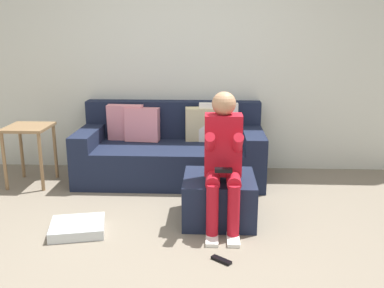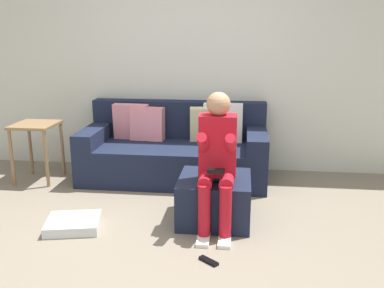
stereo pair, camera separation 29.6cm
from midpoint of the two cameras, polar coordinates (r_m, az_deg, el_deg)
name	(u,v)px [view 1 (the left image)]	position (r m, az deg, el deg)	size (l,w,h in m)	color
ground_plane	(172,251)	(3.36, -5.31, -14.04)	(8.04, 8.04, 0.00)	slate
wall_back	(187,56)	(5.09, -2.33, 11.57)	(6.18, 0.10, 2.67)	silver
couch_sectional	(171,151)	(4.84, -4.51, -0.89)	(2.03, 0.91, 0.84)	#192138
ottoman	(219,198)	(3.79, 1.36, -7.25)	(0.62, 0.62, 0.39)	#192138
person_seated	(223,155)	(3.50, 1.77, -1.44)	(0.31, 0.55, 1.15)	red
storage_bin	(78,227)	(3.78, -17.19, -10.59)	(0.43, 0.38, 0.08)	silver
side_table	(29,137)	(4.95, -22.49, 0.84)	(0.45, 0.48, 0.65)	olive
remote_near_ottoman	(221,260)	(3.21, 1.20, -15.23)	(0.16, 0.05, 0.02)	black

